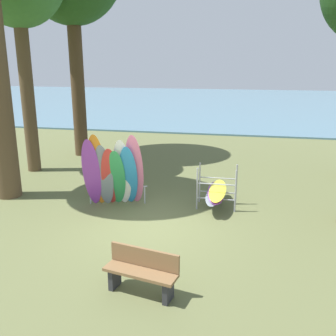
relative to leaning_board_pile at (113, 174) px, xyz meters
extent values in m
plane|color=#60663D|center=(1.32, -1.17, -1.02)|extent=(80.00, 80.00, 0.00)
cube|color=slate|center=(1.32, 29.89, -0.97)|extent=(80.00, 36.00, 0.10)
cylinder|color=#4C3823|center=(-3.68, 5.96, 2.37)|extent=(0.60, 0.60, 6.78)
cylinder|color=brown|center=(-4.44, 3.13, 2.09)|extent=(0.50, 0.50, 6.23)
ellipsoid|color=purple|center=(-0.59, -0.18, 0.05)|extent=(0.64, 0.80, 2.14)
ellipsoid|color=orange|center=(-0.42, -0.13, 0.12)|extent=(0.64, 0.84, 2.28)
ellipsoid|color=gray|center=(-0.25, -0.08, -0.04)|extent=(0.59, 0.71, 1.96)
ellipsoid|color=red|center=(-0.08, -0.03, -0.08)|extent=(0.70, 0.86, 1.87)
ellipsoid|color=#339E56|center=(0.09, 0.02, -0.12)|extent=(0.67, 0.84, 1.81)
ellipsoid|color=white|center=(0.26, 0.07, 0.03)|extent=(0.64, 0.80, 2.11)
ellipsoid|color=#2D8ED1|center=(0.43, 0.12, -0.06)|extent=(0.64, 0.86, 1.92)
ellipsoid|color=pink|center=(0.60, 0.17, 0.10)|extent=(0.63, 0.87, 2.25)
cylinder|color=#9EA0A5|center=(-0.81, 0.12, -0.75)|extent=(0.04, 0.04, 0.55)
cylinder|color=#9EA0A5|center=(0.81, 0.46, -0.75)|extent=(0.04, 0.04, 0.55)
cylinder|color=#9EA0A5|center=(0.00, 0.29, -0.47)|extent=(1.78, 0.41, 0.04)
cylinder|color=#9EA0A5|center=(2.42, 0.34, -0.40)|extent=(0.05, 0.05, 1.25)
cylinder|color=#9EA0A5|center=(3.52, 0.34, -0.40)|extent=(0.05, 0.05, 1.25)
cylinder|color=#9EA0A5|center=(2.42, 0.94, -0.40)|extent=(0.05, 0.05, 1.25)
cylinder|color=#9EA0A5|center=(3.52, 0.94, -0.40)|extent=(0.05, 0.05, 1.25)
cylinder|color=#9EA0A5|center=(2.97, 0.34, -0.67)|extent=(1.10, 0.04, 0.04)
cylinder|color=#9EA0A5|center=(2.97, 0.34, -0.22)|extent=(1.10, 0.04, 0.04)
cylinder|color=#9EA0A5|center=(2.97, 0.94, -0.67)|extent=(1.10, 0.04, 0.04)
cylinder|color=#9EA0A5|center=(2.97, 0.94, -0.22)|extent=(1.10, 0.04, 0.04)
ellipsoid|color=gray|center=(2.92, 0.64, -0.62)|extent=(0.53, 2.11, 0.06)
ellipsoid|color=purple|center=(2.95, 0.64, -0.56)|extent=(0.66, 2.13, 0.06)
ellipsoid|color=yellow|center=(3.00, 0.64, -0.50)|extent=(0.52, 2.11, 0.06)
cube|color=#2D2D33|center=(1.41, -3.96, -0.81)|extent=(0.16, 0.33, 0.42)
cube|color=#2D2D33|center=(2.50, -4.20, -0.81)|extent=(0.16, 0.33, 0.42)
cube|color=olive|center=(1.96, -4.08, -0.57)|extent=(1.45, 0.68, 0.06)
cube|color=olive|center=(1.99, -3.90, -0.35)|extent=(1.38, 0.35, 0.36)
camera|label=1|loc=(3.72, -10.07, 3.19)|focal=40.74mm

